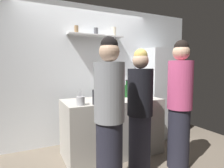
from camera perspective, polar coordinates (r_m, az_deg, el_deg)
name	(u,v)px	position (r m, az deg, el deg)	size (l,w,h in m)	color
back_wall_assembly	(87,74)	(3.71, -7.59, 3.09)	(4.80, 0.32, 2.60)	white
refrigerator	(157,93)	(4.07, 13.50, -2.58)	(0.66, 0.68, 1.80)	silver
counter	(112,126)	(3.20, 0.00, -12.65)	(1.57, 0.75, 0.91)	#B7B2A8
baking_pan	(136,94)	(3.52, 7.33, -3.07)	(0.34, 0.24, 0.05)	gray
utensil_holder	(81,101)	(2.64, -9.45, -4.99)	(0.12, 0.12, 0.22)	#B2B2B7
wine_bottle_pale_glass	(137,94)	(2.95, 7.56, -3.14)	(0.08, 0.08, 0.27)	#B2BFB2
wine_bottle_amber_glass	(123,90)	(3.46, 3.30, -1.80)	(0.07, 0.07, 0.30)	#472814
wine_bottle_green_glass	(127,90)	(3.31, 4.40, -1.94)	(0.08, 0.08, 0.30)	#19471E
wine_bottle_dark_glass	(95,96)	(2.66, -5.10, -3.76)	(0.08, 0.08, 0.30)	black
water_bottle_plastic	(118,92)	(3.22, 1.92, -2.47)	(0.08, 0.08, 0.23)	silver
person_pink_top	(180,105)	(2.84, 19.66, -5.91)	(0.34, 0.34, 1.80)	#262633
person_grey_hoodie	(109,117)	(2.13, -0.81, -9.86)	(0.34, 0.34, 1.76)	#262633
person_blonde	(140,112)	(2.60, 8.40, -8.38)	(0.34, 0.34, 1.67)	#262633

